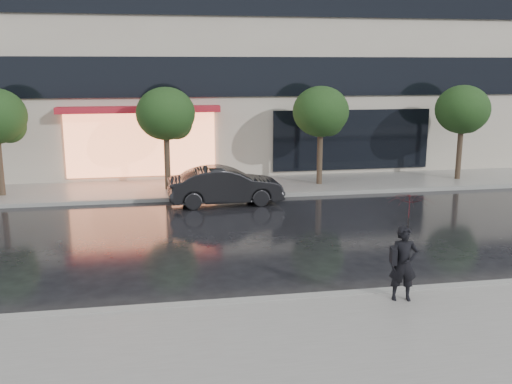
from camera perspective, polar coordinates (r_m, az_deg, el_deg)
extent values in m
plane|color=black|center=(13.01, 5.80, -8.98)|extent=(120.00, 120.00, 0.00)
cube|color=slate|center=(10.18, 10.89, -15.20)|extent=(60.00, 4.50, 0.12)
cube|color=slate|center=(22.64, -1.17, 0.57)|extent=(60.00, 3.50, 0.12)
cube|color=gray|center=(12.10, 7.10, -10.37)|extent=(60.00, 0.25, 0.14)
cube|color=gray|center=(20.95, -0.44, -0.39)|extent=(60.00, 0.25, 0.14)
cube|color=black|center=(23.82, -1.85, 11.44)|extent=(28.00, 0.12, 1.60)
cube|color=#FF8C59|center=(23.78, -11.41, 4.67)|extent=(6.00, 0.10, 2.60)
cube|color=#AE1A28|center=(23.30, -11.59, 8.09)|extent=(6.40, 0.70, 0.25)
cube|color=black|center=(25.21, 9.57, 5.18)|extent=(7.00, 0.10, 2.60)
cylinder|color=#33261C|center=(22.66, -24.21, 2.15)|extent=(0.22, 0.22, 2.20)
sphere|color=black|center=(22.56, -23.44, 6.03)|extent=(1.20, 1.20, 1.20)
cylinder|color=#33261C|center=(21.95, -8.86, 2.80)|extent=(0.22, 0.22, 2.20)
ellipsoid|color=black|center=(21.71, -9.03, 7.75)|extent=(2.20, 2.20, 1.98)
sphere|color=black|center=(21.96, -7.95, 6.79)|extent=(1.20, 1.20, 1.20)
cylinder|color=#33261C|center=(22.85, 6.38, 3.25)|extent=(0.22, 0.22, 2.20)
ellipsoid|color=black|center=(22.62, 6.50, 8.01)|extent=(2.20, 2.20, 1.98)
sphere|color=black|center=(22.96, 7.30, 7.05)|extent=(1.20, 1.20, 1.20)
cylinder|color=#33261C|center=(25.18, 19.63, 3.46)|extent=(0.22, 0.22, 2.20)
ellipsoid|color=black|center=(24.98, 19.96, 7.77)|extent=(2.20, 2.20, 1.98)
sphere|color=black|center=(25.38, 20.46, 6.89)|extent=(1.20, 1.20, 1.20)
imported|color=black|center=(19.90, -3.07, 0.62)|extent=(4.02, 1.54, 1.31)
imported|color=black|center=(11.86, 14.54, -6.94)|extent=(0.62, 0.47, 1.54)
imported|color=#3B0A0E|center=(11.57, 15.07, -2.14)|extent=(1.05, 1.07, 0.83)
cylinder|color=black|center=(11.70, 14.94, -4.34)|extent=(0.02, 0.02, 0.77)
cube|color=black|center=(11.70, 13.57, -6.20)|extent=(0.15, 0.30, 0.33)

